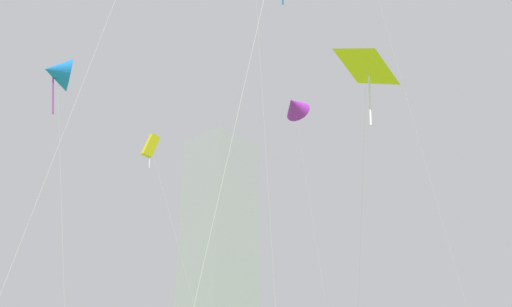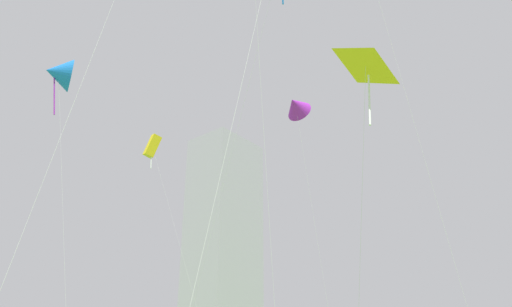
# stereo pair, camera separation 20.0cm
# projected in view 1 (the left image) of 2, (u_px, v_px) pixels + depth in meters

# --- Properties ---
(kite_flying_0) EXTENTS (5.97, 3.05, 26.72)m
(kite_flying_0) POSITION_uv_depth(u_px,v_px,m) (295.00, 106.00, 46.86)
(kite_flying_0) COLOR silver
(kite_flying_0) RESTS_ON ground
(kite_flying_4) EXTENTS (5.03, 3.31, 25.13)m
(kite_flying_4) POSITION_uv_depth(u_px,v_px,m) (57.00, 72.00, 39.21)
(kite_flying_4) COLOR silver
(kite_flying_4) RESTS_ON ground
(kite_flying_5) EXTENTS (8.28, 11.11, 17.11)m
(kite_flying_5) POSITION_uv_depth(u_px,v_px,m) (367.00, 69.00, 25.58)
(kite_flying_5) COLOR silver
(kite_flying_5) RESTS_ON ground
(kite_flying_7) EXTENTS (7.79, 4.26, 24.99)m
(kite_flying_7) POSITION_uv_depth(u_px,v_px,m) (151.00, 146.00, 50.59)
(kite_flying_7) COLOR silver
(kite_flying_7) RESTS_ON ground
(distant_highrise_0) EXTENTS (22.65, 19.72, 73.72)m
(distant_highrise_0) POSITION_uv_depth(u_px,v_px,m) (219.00, 259.00, 148.29)
(distant_highrise_0) COLOR #A8A8AD
(distant_highrise_0) RESTS_ON ground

